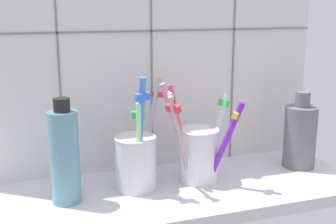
% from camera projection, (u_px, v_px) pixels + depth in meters
% --- Properties ---
extents(counter_slab, '(0.64, 0.22, 0.02)m').
position_uv_depth(counter_slab, '(172.00, 194.00, 0.73)').
color(counter_slab, silver).
rests_on(counter_slab, ground).
extents(tile_wall_back, '(0.64, 0.02, 0.45)m').
position_uv_depth(tile_wall_back, '(150.00, 56.00, 0.79)').
color(tile_wall_back, silver).
rests_on(tile_wall_back, ground).
extents(toothbrush_cup_left, '(0.10, 0.11, 0.19)m').
position_uv_depth(toothbrush_cup_left, '(136.00, 159.00, 0.71)').
color(toothbrush_cup_left, silver).
rests_on(toothbrush_cup_left, counter_slab).
extents(toothbrush_cup_right, '(0.13, 0.10, 0.17)m').
position_uv_depth(toothbrush_cup_right, '(198.00, 151.00, 0.74)').
color(toothbrush_cup_right, white).
rests_on(toothbrush_cup_right, counter_slab).
extents(ceramic_vase, '(0.06, 0.06, 0.14)m').
position_uv_depth(ceramic_vase, '(300.00, 135.00, 0.81)').
color(ceramic_vase, slate).
rests_on(ceramic_vase, counter_slab).
extents(soap_bottle, '(0.04, 0.04, 0.16)m').
position_uv_depth(soap_bottle, '(65.00, 156.00, 0.66)').
color(soap_bottle, '#5D92A2').
rests_on(soap_bottle, counter_slab).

